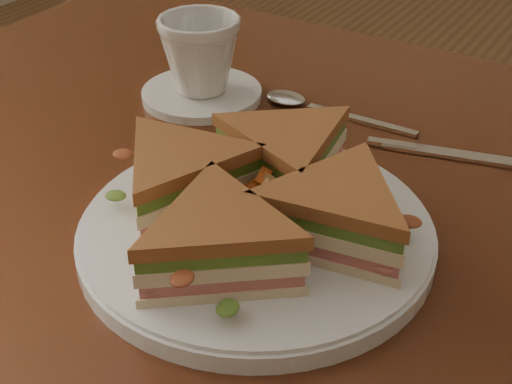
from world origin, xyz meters
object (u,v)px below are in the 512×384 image
knife (466,157)px  coffee_cup (200,55)px  table (323,281)px  spoon (304,104)px  saucer (202,94)px  sandwich_wedges (256,197)px  plate (256,233)px

knife → coffee_cup: coffee_cup is taller
table → knife: knife is taller
spoon → saucer: 0.12m
saucer → table: bearing=-27.0°
sandwich_wedges → coffee_cup: coffee_cup is taller
plate → knife: size_ratio=1.41×
saucer → coffee_cup: 0.05m
table → saucer: size_ratio=8.56×
table → plate: (-0.02, -0.09, 0.11)m
coffee_cup → sandwich_wedges: bearing=-40.2°
spoon → coffee_cup: 0.13m
coffee_cup → table: bearing=-21.6°
plate → saucer: 0.28m
coffee_cup → spoon: bearing=25.2°
plate → sandwich_wedges: bearing=180.0°
knife → saucer: 0.31m
table → coffee_cup: (-0.22, 0.11, 0.15)m
spoon → knife: spoon is taller
plate → coffee_cup: size_ratio=3.19×
saucer → sandwich_wedges: bearing=-45.6°
knife → coffee_cup: bearing=170.7°
table → coffee_cup: bearing=153.0°
spoon → knife: (0.20, -0.02, -0.00)m
table → knife: size_ratio=5.66×
sandwich_wedges → coffee_cup: 0.28m
coffee_cup → knife: bearing=10.0°
table → plate: 0.14m
sandwich_wedges → saucer: sandwich_wedges is taller
knife → coffee_cup: (-0.31, -0.02, 0.05)m
spoon → coffee_cup: size_ratio=1.96×
plate → sandwich_wedges: size_ratio=1.00×
sandwich_wedges → knife: (0.11, 0.23, -0.04)m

